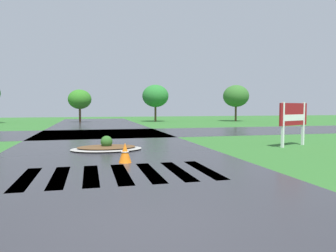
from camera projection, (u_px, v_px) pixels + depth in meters
ground_plane at (150, 237)px, 5.10m from camera, size 120.00×120.00×0.10m
asphalt_roadway at (110, 151)px, 14.78m from camera, size 9.62×80.00×0.01m
asphalt_cross_road at (102, 133)px, 24.23m from camera, size 90.00×8.66×0.01m
crosswalk_stripes at (121, 174)px, 9.69m from camera, size 5.85×3.15×0.01m
estate_billboard at (293, 117)px, 16.37m from camera, size 2.25×1.02×2.29m
median_island at (107, 147)px, 14.99m from camera, size 3.35×2.24×0.68m
traffic_cone at (125, 153)px, 11.58m from camera, size 0.47×0.47×0.74m
background_treeline at (48, 94)px, 39.13m from camera, size 47.46×5.35×5.72m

